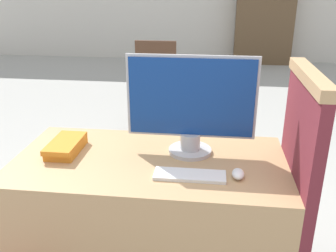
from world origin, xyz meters
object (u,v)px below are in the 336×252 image
object	(u,v)px
keyboard	(190,175)
book_stack	(66,146)
monitor	(191,105)
mouse	(238,174)
far_chair	(154,85)

from	to	relation	value
keyboard	book_stack	size ratio (longest dim) A/B	1.19
monitor	keyboard	bearing A→B (deg)	-86.50
mouse	monitor	bearing A→B (deg)	133.88
book_stack	far_chair	size ratio (longest dim) A/B	0.28
book_stack	monitor	bearing A→B (deg)	6.48
mouse	far_chair	distance (m)	2.44
monitor	mouse	world-z (taller)	monitor
mouse	book_stack	xyz separation A→B (m)	(-0.88, 0.17, 0.01)
monitor	far_chair	world-z (taller)	monitor
monitor	book_stack	size ratio (longest dim) A/B	2.35
monitor	keyboard	world-z (taller)	monitor
monitor	mouse	distance (m)	0.41
keyboard	far_chair	world-z (taller)	far_chair
monitor	book_stack	xyz separation A→B (m)	(-0.65, -0.07, -0.23)
keyboard	far_chair	bearing A→B (deg)	102.81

